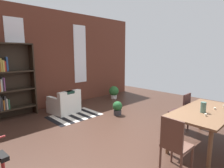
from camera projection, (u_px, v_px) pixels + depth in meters
The scene contains 16 objects.
ground_plane at pixel (141, 143), 3.97m from camera, with size 10.11×10.11×0.00m, color #40281F.
back_wall_brick at pixel (52, 59), 6.48m from camera, with size 7.65×0.12×3.40m, color brown.
window_pane_0 at pixel (16, 55), 5.60m from camera, with size 0.55×0.02×2.21m, color white.
window_pane_1 at pixel (80, 54), 7.20m from camera, with size 0.55×0.02×2.21m, color white.
dining_table at pixel (206, 114), 3.77m from camera, with size 1.86×0.94×0.76m.
vase_on_table at pixel (203, 107), 3.61m from camera, with size 0.10×0.10×0.21m, color #4C7266.
tealight_candle_0 at pixel (224, 106), 3.97m from camera, with size 0.04×0.04×0.05m, color silver.
tealight_candle_1 at pixel (206, 115), 3.41m from camera, with size 0.04×0.04×0.05m, color silver.
tealight_candle_2 at pixel (215, 109), 3.81m from camera, with size 0.04×0.04×0.05m, color silver.
dining_chair_far_right at pixel (182, 110), 4.57m from camera, with size 0.41×0.41×0.95m.
dining_chair_head_left at pixel (175, 143), 2.90m from camera, with size 0.42×0.42×0.95m.
bookshelf_tall at pixel (11, 81), 5.40m from camera, with size 1.11×0.34×2.21m.
armchair_white at pixel (65, 104), 5.97m from camera, with size 0.88×0.88×0.75m.
potted_plant_by_shelf at pixel (114, 92), 7.82m from camera, with size 0.41×0.41×0.53m.
potted_plant_corner at pixel (118, 108), 5.74m from camera, with size 0.30×0.30×0.43m.
striped_rug at pixel (74, 116), 5.69m from camera, with size 1.50×1.05×0.01m.
Camera 1 is at (-3.03, -2.22, 1.93)m, focal length 29.47 mm.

